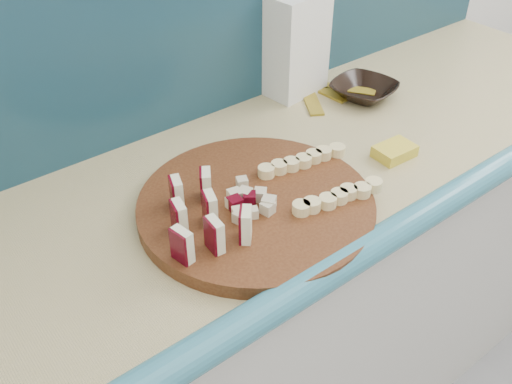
% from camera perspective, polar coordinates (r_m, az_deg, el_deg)
% --- Properties ---
extents(kitchen_counter, '(2.20, 0.63, 0.91)m').
position_cam_1_polar(kitchen_counter, '(1.51, 0.50, -12.28)').
color(kitchen_counter, silver).
rests_on(kitchen_counter, ground).
extents(backsplash, '(2.20, 0.02, 0.50)m').
position_cam_1_polar(backsplash, '(1.30, -7.67, 16.83)').
color(backsplash, teal).
rests_on(backsplash, kitchen_counter).
extents(cutting_board, '(0.54, 0.54, 0.03)m').
position_cam_1_polar(cutting_board, '(1.09, 0.00, -1.43)').
color(cutting_board, '#401E0D').
rests_on(cutting_board, kitchen_counter).
extents(apple_wedges, '(0.15, 0.19, 0.06)m').
position_cam_1_polar(apple_wedges, '(1.00, -5.46, -2.31)').
color(apple_wedges, '#FFF8CB').
rests_on(apple_wedges, cutting_board).
extents(apple_chunks, '(0.06, 0.07, 0.02)m').
position_cam_1_polar(apple_chunks, '(1.07, -1.41, -0.79)').
color(apple_chunks, beige).
rests_on(apple_chunks, cutting_board).
extents(banana_slices, '(0.22, 0.20, 0.02)m').
position_cam_1_polar(banana_slices, '(1.13, 6.33, 1.44)').
color(banana_slices, '#F9E298').
rests_on(banana_slices, cutting_board).
extents(brown_bowl, '(0.19, 0.19, 0.04)m').
position_cam_1_polar(brown_bowl, '(1.51, 10.73, 9.96)').
color(brown_bowl, black).
rests_on(brown_bowl, kitchen_counter).
extents(flour_bag, '(0.16, 0.12, 0.26)m').
position_cam_1_polar(flour_bag, '(1.48, 3.91, 14.52)').
color(flour_bag, white).
rests_on(flour_bag, kitchen_counter).
extents(sponge, '(0.09, 0.07, 0.03)m').
position_cam_1_polar(sponge, '(1.29, 13.68, 3.98)').
color(sponge, '#FFE843').
rests_on(sponge, kitchen_counter).
extents(banana_peel, '(0.23, 0.19, 0.01)m').
position_cam_1_polar(banana_peel, '(1.52, 7.04, 9.84)').
color(banana_peel, gold).
rests_on(banana_peel, kitchen_counter).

